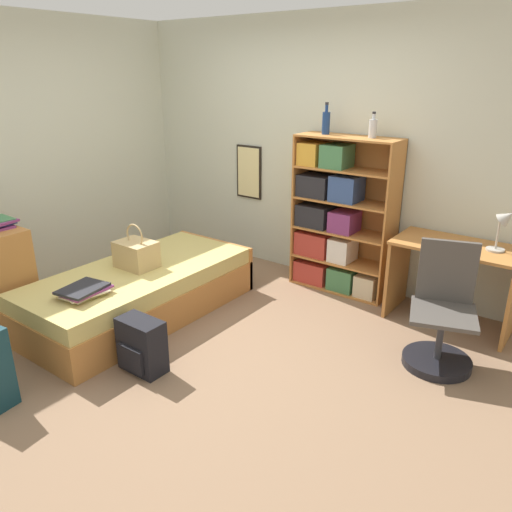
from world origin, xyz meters
TOP-DOWN VIEW (x-y plane):
  - ground_plane at (0.00, 0.00)m, footprint 14.00×14.00m
  - wall_back at (-0.00, 1.81)m, footprint 10.00×0.09m
  - wall_left at (-2.15, 0.00)m, footprint 0.06×10.00m
  - bed at (-0.66, 0.02)m, footprint 0.95×2.06m
  - handbag at (-0.71, 0.03)m, footprint 0.34×0.26m
  - book_stack_on_bed at (-0.56, -0.62)m, footprint 0.32×0.39m
  - bookcase at (0.41, 1.58)m, footprint 0.98×0.35m
  - bottle_green at (0.26, 1.59)m, footprint 0.07×0.07m
  - bottle_brown at (0.72, 1.60)m, footprint 0.07×0.07m
  - desk at (1.60, 1.48)m, footprint 1.01×0.55m
  - desk_lamp at (1.92, 1.51)m, footprint 0.19×0.14m
  - desk_chair at (1.73, 0.80)m, footprint 0.58×0.58m
  - backpack at (0.04, -0.60)m, footprint 0.35×0.22m
  - waste_bin at (1.48, 1.43)m, footprint 0.23×0.23m

SIDE VIEW (x-z plane):
  - ground_plane at x=0.00m, z-range 0.00..0.00m
  - waste_bin at x=1.48m, z-range 0.00..0.29m
  - backpack at x=0.04m, z-range 0.00..0.40m
  - bed at x=-0.66m, z-range 0.00..0.44m
  - desk_chair at x=1.73m, z-range -0.17..0.74m
  - book_stack_on_bed at x=-0.56m, z-range 0.44..0.52m
  - desk at x=1.60m, z-range 0.13..0.85m
  - handbag at x=-0.71m, z-range 0.36..0.76m
  - bookcase at x=0.41m, z-range -0.08..1.43m
  - desk_lamp at x=1.92m, z-range 0.77..1.13m
  - wall_back at x=0.00m, z-range 0.00..2.60m
  - wall_left at x=-2.15m, z-range 0.00..2.60m
  - bottle_brown at x=0.72m, z-range 1.48..1.70m
  - bottle_green at x=0.26m, z-range 1.47..1.76m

